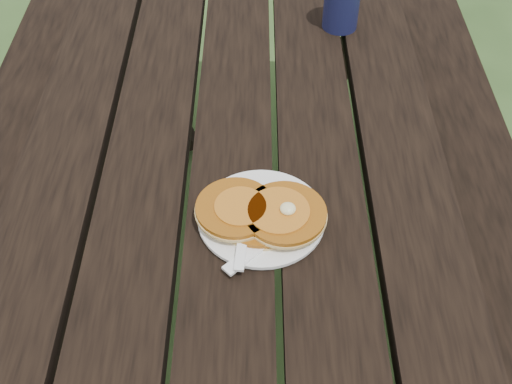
{
  "coord_description": "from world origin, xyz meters",
  "views": [
    {
      "loc": [
        0.04,
        -0.99,
        1.53
      ],
      "look_at": [
        0.04,
        -0.31,
        0.8
      ],
      "focal_mm": 45.0,
      "sensor_mm": 36.0,
      "label": 1
    }
  ],
  "objects_px": {
    "plate": "(261,218)",
    "pancake_stack": "(262,213)",
    "coffee_cup": "(342,0)",
    "picnic_table": "(239,219)"
  },
  "relations": [
    {
      "from": "pancake_stack",
      "to": "coffee_cup",
      "type": "xyz_separation_m",
      "value": [
        0.17,
        0.56,
        0.04
      ]
    },
    {
      "from": "picnic_table",
      "to": "coffee_cup",
      "type": "relative_size",
      "value": 15.79
    },
    {
      "from": "coffee_cup",
      "to": "picnic_table",
      "type": "bearing_deg",
      "value": -134.31
    },
    {
      "from": "pancake_stack",
      "to": "plate",
      "type": "bearing_deg",
      "value": 92.0
    },
    {
      "from": "picnic_table",
      "to": "plate",
      "type": "xyz_separation_m",
      "value": [
        0.05,
        -0.33,
        0.39
      ]
    },
    {
      "from": "picnic_table",
      "to": "plate",
      "type": "relative_size",
      "value": 9.09
    },
    {
      "from": "plate",
      "to": "coffee_cup",
      "type": "bearing_deg",
      "value": 72.79
    },
    {
      "from": "plate",
      "to": "pancake_stack",
      "type": "height_order",
      "value": "pancake_stack"
    },
    {
      "from": "picnic_table",
      "to": "coffee_cup",
      "type": "bearing_deg",
      "value": 45.69
    },
    {
      "from": "picnic_table",
      "to": "coffee_cup",
      "type": "distance_m",
      "value": 0.55
    }
  ]
}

